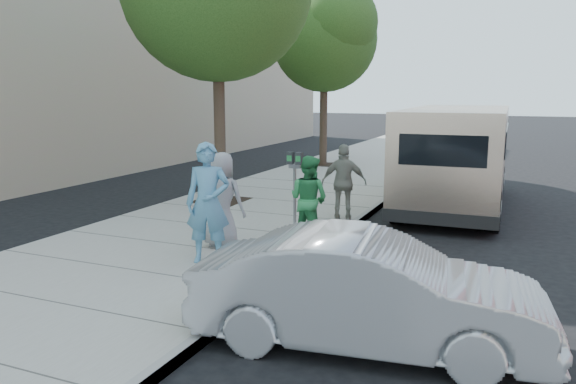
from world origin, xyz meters
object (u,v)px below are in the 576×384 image
object	(u,v)px
sedan	(369,292)
person_officer	(208,203)
tree_far	(326,34)
van	(456,155)
parking_meter	(295,174)
person_gray_shirt	(222,200)
person_green_shirt	(309,199)
person_striped_polo	(344,183)

from	to	relation	value
sedan	person_officer	world-z (taller)	person_officer
tree_far	van	xyz separation A→B (m)	(5.37, -5.41, -3.58)
tree_far	parking_meter	xyz separation A→B (m)	(2.80, -9.62, -3.61)
tree_far	person_gray_shirt	bearing A→B (deg)	-79.46
van	person_gray_shirt	world-z (taller)	van
van	tree_far	bearing A→B (deg)	133.17
van	person_green_shirt	world-z (taller)	van
person_striped_polo	person_gray_shirt	bearing A→B (deg)	49.00
tree_far	person_green_shirt	bearing A→B (deg)	-71.90
parking_meter	person_gray_shirt	bearing A→B (deg)	-112.01
parking_meter	person_green_shirt	bearing A→B (deg)	-51.46
sedan	parking_meter	bearing A→B (deg)	24.74
van	person_striped_polo	world-z (taller)	van
person_gray_shirt	person_striped_polo	bearing A→B (deg)	-120.89
van	person_striped_polo	xyz separation A→B (m)	(-1.92, -3.05, -0.34)
tree_far	person_striped_polo	bearing A→B (deg)	-67.81
person_officer	parking_meter	bearing A→B (deg)	59.00
person_officer	tree_far	bearing A→B (deg)	79.79
sedan	person_gray_shirt	world-z (taller)	person_gray_shirt
person_green_shirt	person_striped_polo	distance (m)	1.93
person_officer	person_gray_shirt	world-z (taller)	person_officer
person_gray_shirt	person_striped_polo	xyz separation A→B (m)	(1.35, 2.82, -0.03)
person_gray_shirt	person_officer	bearing A→B (deg)	101.29
van	person_officer	distance (m)	7.40
parking_meter	person_green_shirt	xyz separation A→B (m)	(0.60, -0.77, -0.33)
tree_far	sedan	xyz separation A→B (m)	(5.45, -13.83, -4.23)
sedan	person_officer	bearing A→B (deg)	54.24
parking_meter	person_gray_shirt	world-z (taller)	person_gray_shirt
tree_far	van	size ratio (longest dim) A/B	0.97
van	person_gray_shirt	bearing A→B (deg)	-120.74
sedan	person_green_shirt	distance (m)	4.02
person_gray_shirt	person_striped_polo	distance (m)	3.13
tree_far	person_green_shirt	size ratio (longest dim) A/B	4.09
person_gray_shirt	parking_meter	bearing A→B (deg)	-118.09
parking_meter	van	bearing A→B (deg)	59.45
parking_meter	person_green_shirt	distance (m)	1.03
person_green_shirt	parking_meter	bearing A→B (deg)	-39.63
van	person_striped_polo	bearing A→B (deg)	-123.73
sedan	person_green_shirt	size ratio (longest dim) A/B	2.50
person_gray_shirt	van	bearing A→B (deg)	-124.35
van	person_striped_polo	size ratio (longest dim) A/B	4.13
parking_meter	person_gray_shirt	size ratio (longest dim) A/B	0.92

